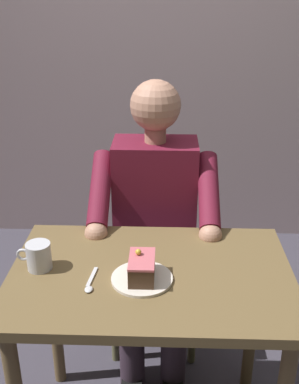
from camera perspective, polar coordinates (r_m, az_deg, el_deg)
name	(u,v)px	position (r m, az deg, el deg)	size (l,w,h in m)	color
cafe_rear_panel	(160,9)	(3.04, 1.33, 21.37)	(6.40, 0.12, 3.00)	#AE969A
dining_table	(151,299)	(1.66, 0.17, -12.90)	(0.96, 0.63, 0.76)	brown
chair	(155,240)	(2.27, 0.70, -5.88)	(0.42, 0.42, 0.92)	brown
seated_person	(154,226)	(2.04, 0.61, -4.11)	(0.53, 0.58, 1.30)	maroon
dessert_plate	(142,279)	(1.56, -0.93, -10.50)	(0.20, 0.20, 0.01)	silver
cake_slice	(142,268)	(1.53, -0.94, -9.19)	(0.08, 0.14, 0.09)	#462F1F
coffee_cup	(38,256)	(1.63, -13.38, -7.55)	(0.12, 0.08, 0.09)	silver
dessert_spoon	(90,284)	(1.55, -7.24, -11.01)	(0.03, 0.14, 0.01)	silver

